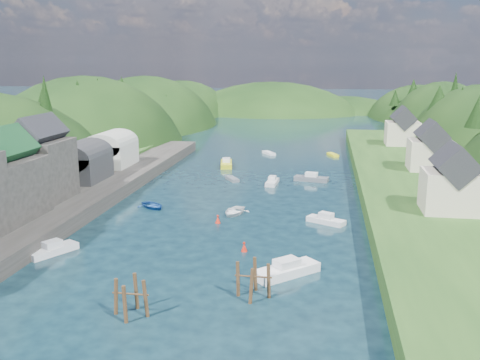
% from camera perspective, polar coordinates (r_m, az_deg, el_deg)
% --- Properties ---
extents(ground, '(600.00, 600.00, 0.00)m').
position_cam_1_polar(ground, '(96.90, 2.08, 0.52)').
color(ground, black).
rests_on(ground, ground).
extents(hillside_left, '(44.00, 245.56, 52.00)m').
position_cam_1_polar(hillside_left, '(134.83, -15.89, 0.02)').
color(hillside_left, black).
rests_on(hillside_left, ground).
extents(hillside_right, '(36.00, 245.56, 48.00)m').
position_cam_1_polar(hillside_right, '(126.68, 24.20, -1.14)').
color(hillside_right, black).
rests_on(hillside_right, ground).
extents(far_hills, '(103.00, 68.00, 44.00)m').
position_cam_1_polar(far_hills, '(220.48, 6.40, 4.47)').
color(far_hills, black).
rests_on(far_hills, ground).
extents(hill_trees, '(90.51, 150.02, 12.67)m').
position_cam_1_polar(hill_trees, '(108.87, 2.99, 7.77)').
color(hill_trees, black).
rests_on(hill_trees, ground).
extents(quay_left, '(12.00, 110.00, 2.00)m').
position_cam_1_polar(quay_left, '(75.79, -19.26, -2.89)').
color(quay_left, '#2D2B28').
rests_on(quay_left, ground).
extents(terrace_left_grass, '(12.00, 110.00, 2.50)m').
position_cam_1_polar(terrace_left_grass, '(79.26, -23.74, -2.41)').
color(terrace_left_grass, '#234719').
rests_on(terrace_left_grass, ground).
extents(boat_sheds, '(7.00, 21.00, 7.50)m').
position_cam_1_polar(boat_sheds, '(92.39, -15.02, 2.82)').
color(boat_sheds, '#2D2D30').
rests_on(boat_sheds, quay_left).
extents(terrace_right, '(16.00, 120.00, 2.40)m').
position_cam_1_polar(terrace_right, '(87.20, 17.76, -0.66)').
color(terrace_right, '#234719').
rests_on(terrace_right, ground).
extents(right_bank_cottages, '(9.00, 59.24, 8.41)m').
position_cam_1_polar(right_bank_cottages, '(94.90, 19.02, 3.16)').
color(right_bank_cottages, beige).
rests_on(right_bank_cottages, terrace_right).
extents(piling_cluster_near, '(3.06, 2.87, 3.76)m').
position_cam_1_polar(piling_cluster_near, '(45.40, -11.57, -12.49)').
color(piling_cluster_near, '#382314').
rests_on(piling_cluster_near, ground).
extents(piling_cluster_far, '(3.28, 3.05, 3.77)m').
position_cam_1_polar(piling_cluster_far, '(47.77, 1.43, -10.90)').
color(piling_cluster_far, '#382314').
rests_on(piling_cluster_far, ground).
extents(channel_buoy_near, '(0.70, 0.70, 1.10)m').
position_cam_1_polar(channel_buoy_near, '(58.70, 0.45, -7.18)').
color(channel_buoy_near, '#AF1D0E').
rests_on(channel_buoy_near, ground).
extents(channel_buoy_far, '(0.70, 0.70, 1.10)m').
position_cam_1_polar(channel_buoy_far, '(68.58, -2.38, -4.23)').
color(channel_buoy_far, '#AF1D0E').
rests_on(channel_buoy_far, ground).
extents(moored_boats, '(33.76, 93.18, 2.28)m').
position_cam_1_polar(moored_boats, '(65.26, -4.08, -5.04)').
color(moored_boats, white).
rests_on(moored_boats, ground).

